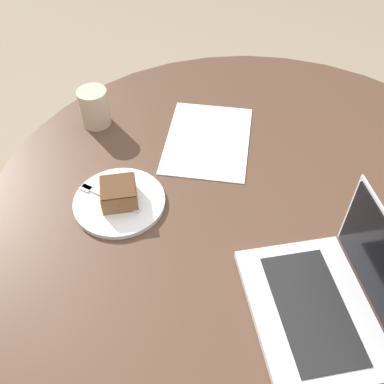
# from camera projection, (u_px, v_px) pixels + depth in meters

# --- Properties ---
(ground_plane) EXTENTS (12.00, 12.00, 0.00)m
(ground_plane) POSITION_uv_depth(u_px,v_px,m) (239.00, 343.00, 1.66)
(ground_plane) COLOR gray
(dining_table) EXTENTS (1.36, 1.36, 0.78)m
(dining_table) POSITION_uv_depth(u_px,v_px,m) (258.00, 237.00, 1.18)
(dining_table) COLOR #4C3323
(dining_table) RESTS_ON ground_plane
(paper_document) EXTENTS (0.38, 0.35, 0.00)m
(paper_document) POSITION_uv_depth(u_px,v_px,m) (208.00, 140.00, 1.24)
(paper_document) COLOR white
(paper_document) RESTS_ON dining_table
(plate) EXTENTS (0.22, 0.22, 0.01)m
(plate) POSITION_uv_depth(u_px,v_px,m) (119.00, 202.00, 1.08)
(plate) COLOR white
(plate) RESTS_ON dining_table
(cake_slice) EXTENTS (0.10, 0.10, 0.05)m
(cake_slice) POSITION_uv_depth(u_px,v_px,m) (119.00, 193.00, 1.06)
(cake_slice) COLOR brown
(cake_slice) RESTS_ON plate
(fork) EXTENTS (0.15, 0.12, 0.00)m
(fork) POSITION_uv_depth(u_px,v_px,m) (104.00, 195.00, 1.08)
(fork) COLOR silver
(fork) RESTS_ON plate
(coffee_glass) EXTENTS (0.08, 0.08, 0.11)m
(coffee_glass) POSITION_uv_depth(u_px,v_px,m) (94.00, 107.00, 1.26)
(coffee_glass) COLOR #C6AD89
(coffee_glass) RESTS_ON dining_table
(laptop) EXTENTS (0.36, 0.30, 0.21)m
(laptop) POSITION_uv_depth(u_px,v_px,m) (328.00, 301.00, 0.87)
(laptop) COLOR silver
(laptop) RESTS_ON dining_table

